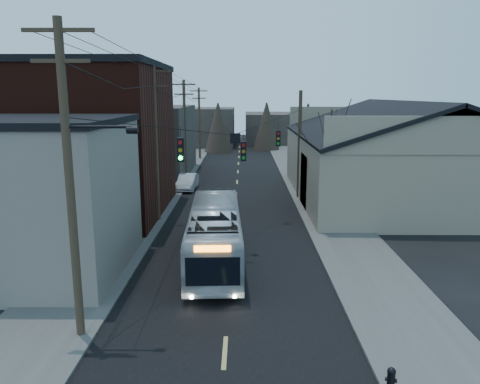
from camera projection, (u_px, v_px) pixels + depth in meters
name	position (u px, v px, depth m)	size (l,w,h in m)	color
road_surface	(237.00, 186.00, 42.53)	(9.00, 110.00, 0.02)	black
sidewalk_left	(166.00, 185.00, 42.57)	(4.00, 110.00, 0.12)	#474744
sidewalk_right	(308.00, 186.00, 42.47)	(4.00, 110.00, 0.12)	#474744
building_clapboard	(33.00, 199.00, 21.33)	(8.00, 8.00, 7.00)	slate
building_brick	(88.00, 142.00, 31.79)	(10.00, 12.00, 10.00)	black
building_left_far	(145.00, 141.00, 47.75)	(9.00, 14.00, 7.00)	#342E2A
warehouse	(400.00, 165.00, 36.99)	(16.16, 20.60, 7.73)	gray
building_far_left	(203.00, 127.00, 76.21)	(10.00, 12.00, 6.00)	#342E2A
building_far_right	(280.00, 128.00, 81.12)	(12.00, 14.00, 5.00)	#342E2A
bare_tree	(330.00, 163.00, 31.96)	(0.40, 0.40, 7.20)	black
utility_lines	(195.00, 137.00, 35.80)	(11.24, 45.28, 10.50)	#382B1E
bus	(215.00, 234.00, 23.07)	(2.45, 10.47, 2.92)	#B4BAC0
parked_car	(187.00, 182.00, 40.87)	(1.46, 4.17, 1.37)	#B0B4B8
fire_hydrant	(391.00, 378.00, 12.94)	(0.34, 0.24, 0.70)	black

